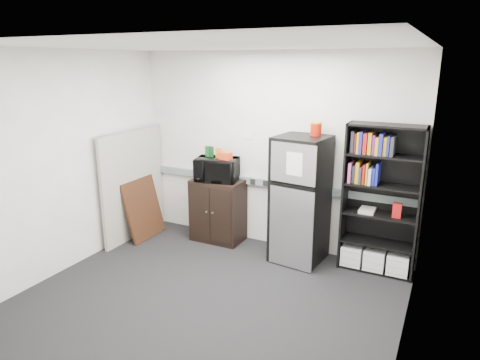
% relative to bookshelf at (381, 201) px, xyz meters
% --- Properties ---
extents(floor, '(4.00, 4.00, 0.00)m').
position_rel_bookshelf_xyz_m(floor, '(-1.53, -1.57, -0.91)').
color(floor, black).
rests_on(floor, ground).
extents(wall_back, '(4.00, 0.02, 2.70)m').
position_rel_bookshelf_xyz_m(wall_back, '(-1.53, 0.18, 0.44)').
color(wall_back, silver).
rests_on(wall_back, floor).
extents(wall_right, '(0.02, 3.50, 2.70)m').
position_rel_bookshelf_xyz_m(wall_right, '(0.47, -1.57, 0.44)').
color(wall_right, silver).
rests_on(wall_right, floor).
extents(wall_left, '(0.02, 3.50, 2.70)m').
position_rel_bookshelf_xyz_m(wall_left, '(-3.53, -1.57, 0.44)').
color(wall_left, silver).
rests_on(wall_left, floor).
extents(ceiling, '(4.00, 3.50, 0.02)m').
position_rel_bookshelf_xyz_m(ceiling, '(-1.53, -1.57, 1.79)').
color(ceiling, white).
rests_on(ceiling, wall_back).
extents(electrical_raceway, '(3.92, 0.05, 0.10)m').
position_rel_bookshelf_xyz_m(electrical_raceway, '(-1.53, 0.15, -0.01)').
color(electrical_raceway, gray).
rests_on(electrical_raceway, wall_back).
extents(wall_note, '(0.14, 0.00, 0.10)m').
position_rel_bookshelf_xyz_m(wall_note, '(-1.88, 0.18, 0.64)').
color(wall_note, white).
rests_on(wall_note, wall_back).
extents(bookshelf, '(0.90, 0.34, 1.85)m').
position_rel_bookshelf_xyz_m(bookshelf, '(0.00, 0.00, 0.00)').
color(bookshelf, black).
rests_on(bookshelf, floor).
extents(cubicle_partition, '(0.06, 1.30, 1.62)m').
position_rel_bookshelf_xyz_m(cubicle_partition, '(-3.43, -0.49, -0.10)').
color(cubicle_partition, '#9D998B').
rests_on(cubicle_partition, floor).
extents(cabinet, '(0.73, 0.49, 0.91)m').
position_rel_bookshelf_xyz_m(cabinet, '(-2.24, -0.06, -0.46)').
color(cabinet, black).
rests_on(cabinet, floor).
extents(microwave, '(0.66, 0.52, 0.32)m').
position_rel_bookshelf_xyz_m(microwave, '(-2.24, -0.08, 0.16)').
color(microwave, black).
rests_on(microwave, cabinet).
extents(snack_box_a, '(0.08, 0.07, 0.15)m').
position_rel_bookshelf_xyz_m(snack_box_a, '(-2.41, -0.05, 0.40)').
color(snack_box_a, '#175122').
rests_on(snack_box_a, microwave).
extents(snack_box_b, '(0.08, 0.07, 0.15)m').
position_rel_bookshelf_xyz_m(snack_box_b, '(-2.36, -0.05, 0.40)').
color(snack_box_b, '#0D3A17').
rests_on(snack_box_b, microwave).
extents(snack_box_c, '(0.07, 0.05, 0.14)m').
position_rel_bookshelf_xyz_m(snack_box_c, '(-2.23, -0.05, 0.40)').
color(snack_box_c, '#CF6913').
rests_on(snack_box_c, microwave).
extents(snack_bag, '(0.19, 0.13, 0.10)m').
position_rel_bookshelf_xyz_m(snack_bag, '(-2.10, -0.10, 0.38)').
color(snack_bag, red).
rests_on(snack_bag, microwave).
extents(refrigerator, '(0.69, 0.72, 1.66)m').
position_rel_bookshelf_xyz_m(refrigerator, '(-0.98, -0.14, -0.09)').
color(refrigerator, black).
rests_on(refrigerator, floor).
extents(coffee_can, '(0.14, 0.14, 0.19)m').
position_rel_bookshelf_xyz_m(coffee_can, '(-0.85, -0.02, 0.84)').
color(coffee_can, '#A71807').
rests_on(coffee_can, refrigerator).
extents(framed_poster, '(0.25, 0.70, 0.88)m').
position_rel_bookshelf_xyz_m(framed_poster, '(-3.30, -0.46, -0.47)').
color(framed_poster, black).
rests_on(framed_poster, floor).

